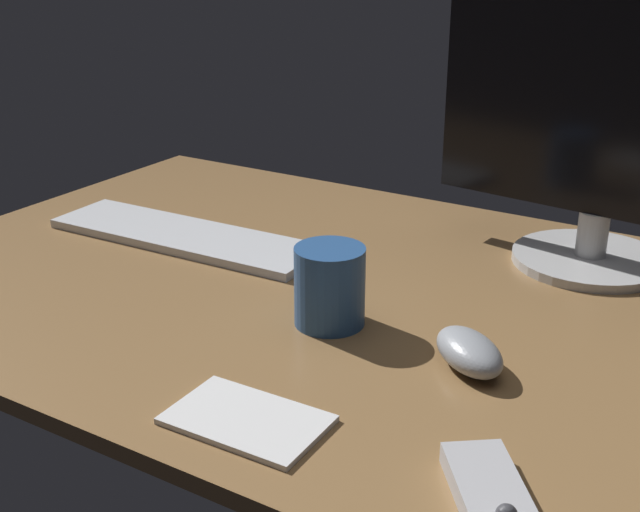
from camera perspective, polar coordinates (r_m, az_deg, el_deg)
desk at (r=109.97cm, az=4.13°, el=-3.43°), size 140.00×84.00×2.00cm
monitor at (r=120.14cm, az=19.21°, el=10.02°), size 48.46×21.98×45.87cm
keyboard at (r=130.81cm, az=-9.22°, el=1.35°), size 45.13×13.78×1.33cm
computer_mouse at (r=93.72cm, az=10.16°, el=-6.45°), size 11.97×11.31×3.92cm
media_remote at (r=73.48cm, az=11.84°, el=-16.27°), size 13.73×15.67×3.24cm
coffee_mug at (r=100.84cm, az=0.67°, el=-2.08°), size 8.66×8.66×9.91cm
notepad at (r=83.96cm, az=-5.02°, el=-11.09°), size 15.66×10.01×0.63cm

